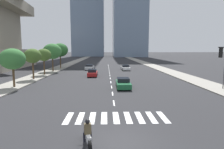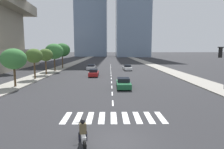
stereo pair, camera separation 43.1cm
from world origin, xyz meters
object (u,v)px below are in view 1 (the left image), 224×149
Objects in this scene: sedan_green_2 at (123,83)px; street_tree_fifth at (60,50)px; street_tree_second at (32,56)px; street_tree_nearest at (13,59)px; street_tree_third at (44,55)px; sedan_white_0 at (126,68)px; sedan_silver_3 at (90,67)px; sedan_red_1 at (93,73)px; motorcycle_trailing at (88,135)px; street_tree_fourth at (52,51)px.

sedan_green_2 is 0.66× the size of street_tree_fifth.
street_tree_second is at bearing -90.00° from street_tree_fifth.
street_tree_third is (0.00, 12.85, 0.18)m from street_tree_nearest.
street_tree_nearest reaches higher than sedan_white_0.
sedan_silver_3 is at bearing 63.49° from street_tree_second.
sedan_red_1 is at bearing -37.24° from sedan_white_0.
motorcycle_trailing is 0.42× the size of street_tree_nearest.
street_tree_nearest is at bearing -90.00° from street_tree_fourth.
motorcycle_trailing is 0.34× the size of street_tree_fourth.
sedan_red_1 is 0.64× the size of street_tree_fifth.
sedan_white_0 is 1.02× the size of sedan_green_2.
sedan_red_1 is 19.00m from street_tree_fifth.
sedan_green_2 is 31.18m from street_tree_fifth.
sedan_red_1 is at bearing 22.22° from street_tree_second.
sedan_silver_3 is (-3.23, 39.49, 0.04)m from motorcycle_trailing.
motorcycle_trailing reaches higher than sedan_green_2.
street_tree_fourth reaches higher than sedan_silver_3.
sedan_green_2 is (-2.59, -22.49, 0.00)m from sedan_white_0.
street_tree_nearest is 0.81× the size of street_tree_fourth.
street_tree_nearest is at bearing -90.00° from street_tree_second.
street_tree_nearest is 12.85m from street_tree_third.
sedan_green_2 is 24.81m from street_tree_fourth.
street_tree_third is at bearing -65.08° from sedan_white_0.
street_tree_second is (-9.81, -4.01, 3.42)m from sedan_red_1.
street_tree_nearest is at bearing -90.00° from street_tree_third.
sedan_white_0 is 0.88× the size of street_tree_nearest.
street_tree_fourth is (-17.33, -2.96, 4.12)m from sedan_white_0.
street_tree_fifth is at bearing 90.00° from street_tree_second.
street_tree_nearest is at bearing 21.16° from motorcycle_trailing.
street_tree_nearest is 26.68m from street_tree_fifth.
street_tree_second is at bearing -90.00° from street_tree_third.
street_tree_fifth is (-0.00, 13.80, 0.98)m from street_tree_third.
sedan_green_2 is 24.76m from sedan_silver_3.
street_tree_fifth reaches higher than street_tree_second.
street_tree_second is (-11.43, 23.05, 3.47)m from motorcycle_trailing.
sedan_green_2 is at bearing -9.55° from sedan_white_0.
street_tree_fourth is at bearing -83.27° from sedan_white_0.
street_tree_second is 0.81× the size of street_tree_fourth.
sedan_green_2 is (3.30, 15.61, 0.03)m from motorcycle_trailing.
street_tree_fourth is (-0.00, 6.21, 0.67)m from street_tree_third.
street_tree_fifth reaches higher than sedan_red_1.
sedan_green_2 is at bearing -26.21° from motorcycle_trailing.
street_tree_third is (-8.20, -10.57, 3.43)m from sedan_silver_3.
street_tree_fifth is (-11.43, 42.73, 4.45)m from motorcycle_trailing.
street_tree_fourth is at bearing 90.00° from street_tree_third.
street_tree_third reaches higher than sedan_silver_3.
street_tree_third reaches higher than sedan_white_0.
street_tree_fourth reaches higher than street_tree_third.
street_tree_nearest is 1.00× the size of street_tree_second.
motorcycle_trailing is at bearing -63.62° from street_tree_second.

